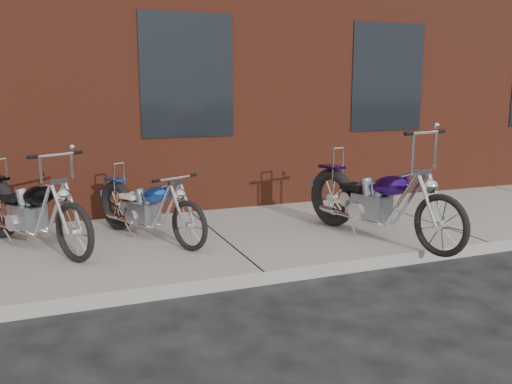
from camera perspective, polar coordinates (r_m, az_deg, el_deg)
name	(u,v)px	position (r m, az deg, el deg)	size (l,w,h in m)	color
ground	(264,286)	(5.71, 0.84, -9.82)	(120.00, 120.00, 0.00)	black
sidewalk	(220,241)	(7.03, -3.81, -5.21)	(22.00, 3.00, 0.15)	#9E9486
chopper_purple	(377,203)	(6.94, 12.64, -1.18)	(0.84, 2.45, 1.40)	black
chopper_blue	(148,210)	(6.91, -11.31, -1.83)	(1.02, 1.90, 0.91)	black
chopper_third	(31,213)	(6.90, -22.58, -2.10)	(1.27, 2.06, 1.18)	black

